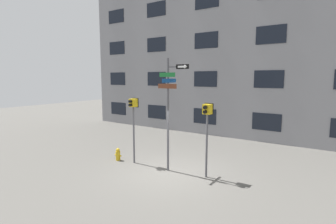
{
  "coord_description": "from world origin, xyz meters",
  "views": [
    {
      "loc": [
        5.69,
        -8.39,
        3.81
      ],
      "look_at": [
        -0.16,
        0.25,
        2.44
      ],
      "focal_mm": 28.0,
      "sensor_mm": 36.0,
      "label": 1
    }
  ],
  "objects_px": {
    "fire_hydrant": "(118,154)",
    "pedestrian_signal_right": "(207,120)",
    "street_sign_pole": "(169,105)",
    "pedestrian_signal_left": "(133,114)"
  },
  "relations": [
    {
      "from": "pedestrian_signal_right",
      "to": "fire_hydrant",
      "type": "bearing_deg",
      "value": -174.59
    },
    {
      "from": "street_sign_pole",
      "to": "pedestrian_signal_left",
      "type": "relative_size",
      "value": 1.57
    },
    {
      "from": "pedestrian_signal_right",
      "to": "street_sign_pole",
      "type": "bearing_deg",
      "value": -171.88
    },
    {
      "from": "pedestrian_signal_left",
      "to": "pedestrian_signal_right",
      "type": "distance_m",
      "value": 3.45
    },
    {
      "from": "pedestrian_signal_right",
      "to": "fire_hydrant",
      "type": "relative_size",
      "value": 4.99
    },
    {
      "from": "street_sign_pole",
      "to": "pedestrian_signal_left",
      "type": "height_order",
      "value": "street_sign_pole"
    },
    {
      "from": "street_sign_pole",
      "to": "fire_hydrant",
      "type": "height_order",
      "value": "street_sign_pole"
    },
    {
      "from": "street_sign_pole",
      "to": "fire_hydrant",
      "type": "xyz_separation_m",
      "value": [
        -2.75,
        -0.19,
        -2.47
      ]
    },
    {
      "from": "fire_hydrant",
      "to": "pedestrian_signal_right",
      "type": "bearing_deg",
      "value": 5.41
    },
    {
      "from": "street_sign_pole",
      "to": "fire_hydrant",
      "type": "distance_m",
      "value": 3.7
    }
  ]
}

